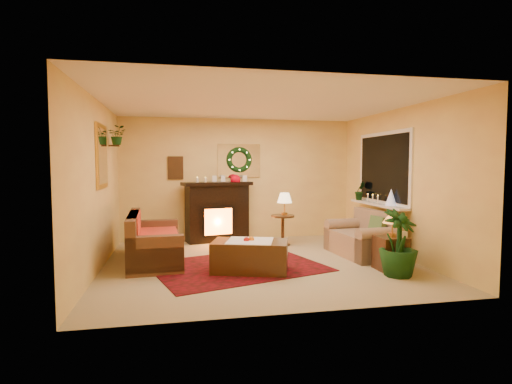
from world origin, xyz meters
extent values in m
plane|color=beige|center=(0.00, 0.00, 0.00)|extent=(5.00, 5.00, 0.00)
plane|color=white|center=(0.00, 0.00, 2.60)|extent=(5.00, 5.00, 0.00)
plane|color=#EFD88C|center=(0.00, 2.25, 1.30)|extent=(5.00, 5.00, 0.00)
plane|color=#EFD88C|center=(0.00, -2.25, 1.30)|extent=(5.00, 5.00, 0.00)
plane|color=#EFD88C|center=(-2.50, 0.00, 1.30)|extent=(4.50, 4.50, 0.00)
plane|color=#EFD88C|center=(2.50, 0.00, 1.30)|extent=(4.50, 4.50, 0.00)
cube|color=maroon|center=(-0.41, -0.17, 0.01)|extent=(2.99, 2.56, 0.01)
cube|color=#4C2D1F|center=(-1.70, 0.46, 0.43)|extent=(0.93, 1.93, 0.81)
cube|color=red|center=(-1.73, 0.64, 0.46)|extent=(0.79, 1.28, 0.02)
cube|color=#332117|center=(-0.50, 2.04, 0.55)|extent=(1.35, 0.68, 1.18)
sphere|color=red|center=(-0.11, 2.00, 1.30)|extent=(0.21, 0.21, 0.21)
cylinder|color=silver|center=(-0.91, 2.03, 1.26)|extent=(0.06, 0.06, 0.17)
cylinder|color=white|center=(-0.74, 2.01, 1.26)|extent=(0.05, 0.05, 0.16)
cube|color=white|center=(0.00, 2.23, 1.70)|extent=(0.92, 0.02, 0.72)
torus|color=#194719|center=(0.00, 2.19, 1.72)|extent=(0.55, 0.11, 0.55)
cube|color=#381E11|center=(-1.35, 2.23, 1.55)|extent=(0.32, 0.03, 0.48)
cube|color=gold|center=(-2.48, 0.30, 1.75)|extent=(0.03, 0.84, 1.00)
imported|color=#194719|center=(-2.34, 1.05, 1.97)|extent=(0.33, 0.28, 0.36)
cube|color=gray|center=(1.88, 0.20, 0.42)|extent=(0.91, 1.43, 0.79)
cube|color=white|center=(2.48, 0.55, 1.55)|extent=(0.03, 1.86, 1.36)
cube|color=black|center=(2.47, 0.55, 1.55)|extent=(0.02, 1.70, 1.22)
cube|color=white|center=(2.38, 0.55, 0.87)|extent=(0.22, 1.86, 0.04)
cone|color=silver|center=(2.41, 0.13, 1.04)|extent=(0.20, 0.20, 0.29)
imported|color=#2D5E2C|center=(2.36, 1.25, 1.08)|extent=(0.27, 0.22, 0.50)
cylinder|color=#39210B|center=(0.75, 1.34, 0.32)|extent=(0.51, 0.51, 0.61)
cone|color=beige|center=(0.78, 1.35, 0.88)|extent=(0.30, 0.30, 0.46)
cube|color=#51271B|center=(1.88, -0.81, 0.27)|extent=(0.43, 0.43, 0.52)
cone|color=#FFA520|center=(1.89, -0.82, 0.74)|extent=(0.30, 0.30, 0.44)
cube|color=#3A190F|center=(-0.26, -0.50, 0.21)|extent=(1.25, 0.92, 0.47)
cylinder|color=beige|center=(-0.28, -0.50, 0.45)|extent=(0.24, 0.24, 0.05)
imported|color=#0E3A12|center=(1.81, -1.14, 0.45)|extent=(2.15, 2.15, 2.90)
camera|label=1|loc=(-1.34, -6.33, 1.63)|focal=28.00mm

